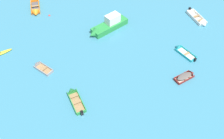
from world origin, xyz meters
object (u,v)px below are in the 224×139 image
(kayak_yellow_far_left, at_px, (0,54))
(rowboat_white_far_back, at_px, (200,21))
(rowboat_orange_back_row_center, at_px, (36,11))
(rowboat_grey_outer_left, at_px, (39,66))
(rowboat_maroon_back_row_left, at_px, (187,75))
(motor_launch_green_foreground_center, at_px, (107,26))
(rowboat_green_midfield_right, at_px, (74,96))
(mooring_buoy_between_boats_left, at_px, (49,16))
(rowboat_turquoise_near_right, at_px, (181,50))

(kayak_yellow_far_left, relative_size, rowboat_white_far_back, 0.66)
(rowboat_orange_back_row_center, distance_m, rowboat_grey_outer_left, 13.13)
(kayak_yellow_far_left, bearing_deg, rowboat_maroon_back_row_left, -6.85)
(motor_launch_green_foreground_center, height_order, rowboat_green_midfield_right, motor_launch_green_foreground_center)
(rowboat_maroon_back_row_left, distance_m, mooring_buoy_between_boats_left, 24.13)
(rowboat_turquoise_near_right, height_order, rowboat_white_far_back, rowboat_white_far_back)
(rowboat_white_far_back, bearing_deg, rowboat_orange_back_row_center, 176.44)
(rowboat_orange_back_row_center, distance_m, mooring_buoy_between_boats_left, 2.70)
(rowboat_turquoise_near_right, xyz_separation_m, rowboat_grey_outer_left, (-19.35, -3.99, 0.01))
(rowboat_maroon_back_row_left, height_order, mooring_buoy_between_boats_left, rowboat_maroon_back_row_left)
(rowboat_orange_back_row_center, xyz_separation_m, rowboat_green_midfield_right, (9.05, -17.28, -0.04))
(rowboat_turquoise_near_right, relative_size, rowboat_white_far_back, 0.74)
(kayak_yellow_far_left, bearing_deg, rowboat_green_midfield_right, -30.81)
(rowboat_maroon_back_row_left, xyz_separation_m, rowboat_turquoise_near_right, (-0.05, 4.91, -0.10))
(rowboat_turquoise_near_right, bearing_deg, motor_launch_green_foreground_center, 157.64)
(motor_launch_green_foreground_center, bearing_deg, rowboat_grey_outer_left, -135.87)
(motor_launch_green_foreground_center, distance_m, rowboat_maroon_back_row_left, 14.22)
(rowboat_grey_outer_left, distance_m, mooring_buoy_between_boats_left, 11.69)
(motor_launch_green_foreground_center, distance_m, rowboat_grey_outer_left, 12.07)
(rowboat_turquoise_near_right, distance_m, mooring_buoy_between_boats_left, 21.94)
(rowboat_green_midfield_right, bearing_deg, mooring_buoy_between_boats_left, 111.85)
(rowboat_turquoise_near_right, bearing_deg, rowboat_orange_back_row_center, 159.57)
(rowboat_orange_back_row_center, relative_size, mooring_buoy_between_boats_left, 14.17)
(rowboat_turquoise_near_right, bearing_deg, kayak_yellow_far_left, -175.88)
(rowboat_orange_back_row_center, relative_size, rowboat_maroon_back_row_left, 1.56)
(motor_launch_green_foreground_center, xyz_separation_m, mooring_buoy_between_boats_left, (-9.87, 3.23, -0.72))
(rowboat_orange_back_row_center, relative_size, rowboat_grey_outer_left, 1.52)
(motor_launch_green_foreground_center, xyz_separation_m, kayak_yellow_far_left, (-14.80, -6.24, -0.56))
(rowboat_orange_back_row_center, relative_size, rowboat_turquoise_near_right, 1.36)
(motor_launch_green_foreground_center, height_order, rowboat_turquoise_near_right, motor_launch_green_foreground_center)
(motor_launch_green_foreground_center, bearing_deg, rowboat_maroon_back_row_left, -40.90)
(rowboat_orange_back_row_center, xyz_separation_m, rowboat_white_far_back, (27.17, -1.69, -0.01))
(rowboat_turquoise_near_right, bearing_deg, rowboat_grey_outer_left, -168.34)
(motor_launch_green_foreground_center, relative_size, rowboat_grey_outer_left, 1.99)
(rowboat_orange_back_row_center, distance_m, rowboat_green_midfield_right, 19.50)
(motor_launch_green_foreground_center, relative_size, rowboat_green_midfield_right, 1.55)
(rowboat_green_midfield_right, bearing_deg, motor_launch_green_foreground_center, 75.71)
(motor_launch_green_foreground_center, bearing_deg, kayak_yellow_far_left, -157.15)
(mooring_buoy_between_boats_left, bearing_deg, rowboat_turquoise_near_right, -20.37)
(rowboat_green_midfield_right, bearing_deg, rowboat_maroon_back_row_left, 15.00)
(kayak_yellow_far_left, height_order, rowboat_green_midfield_right, rowboat_green_midfield_right)
(rowboat_grey_outer_left, relative_size, rowboat_white_far_back, 0.66)
(rowboat_orange_back_row_center, bearing_deg, motor_launch_green_foreground_center, -18.73)
(rowboat_turquoise_near_right, bearing_deg, rowboat_green_midfield_right, -148.26)
(kayak_yellow_far_left, distance_m, mooring_buoy_between_boats_left, 10.68)
(motor_launch_green_foreground_center, bearing_deg, rowboat_green_midfield_right, -104.29)
(motor_launch_green_foreground_center, relative_size, kayak_yellow_far_left, 2.00)
(rowboat_orange_back_row_center, xyz_separation_m, rowboat_turquoise_near_right, (23.08, -8.60, -0.07))
(rowboat_orange_back_row_center, height_order, rowboat_grey_outer_left, rowboat_orange_back_row_center)
(motor_launch_green_foreground_center, distance_m, rowboat_white_far_back, 15.00)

